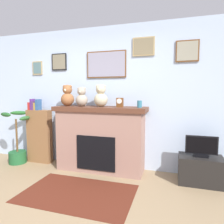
% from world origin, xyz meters
% --- Properties ---
extents(back_wall, '(5.20, 0.15, 2.60)m').
position_xyz_m(back_wall, '(0.00, 2.00, 1.31)').
color(back_wall, silver).
rests_on(back_wall, ground_plane).
extents(fireplace, '(1.65, 0.53, 1.15)m').
position_xyz_m(fireplace, '(0.08, 1.70, 0.58)').
color(fireplace, '#997063').
rests_on(fireplace, ground_plane).
extents(bookshelf, '(0.50, 0.16, 1.27)m').
position_xyz_m(bookshelf, '(-1.24, 1.74, 0.56)').
color(bookshelf, brown).
rests_on(bookshelf, ground_plane).
extents(potted_plant, '(0.53, 0.57, 1.03)m').
position_xyz_m(potted_plant, '(-1.62, 1.55, 0.34)').
color(potted_plant, '#1E592D').
rests_on(potted_plant, ground_plane).
extents(tv_stand, '(0.65, 0.40, 0.43)m').
position_xyz_m(tv_stand, '(1.75, 1.64, 0.21)').
color(tv_stand, black).
rests_on(tv_stand, ground_plane).
extents(television, '(0.46, 0.14, 0.32)m').
position_xyz_m(television, '(1.75, 1.64, 0.57)').
color(television, black).
rests_on(television, tv_stand).
extents(area_rug, '(1.55, 0.98, 0.01)m').
position_xyz_m(area_rug, '(0.08, 0.79, 0.00)').
color(area_rug, '#552215').
rests_on(area_rug, ground_plane).
extents(candle_jar, '(0.08, 0.08, 0.12)m').
position_xyz_m(candle_jar, '(0.78, 1.69, 1.21)').
color(candle_jar, teal).
rests_on(candle_jar, fireplace).
extents(mantel_clock, '(0.11, 0.08, 0.16)m').
position_xyz_m(mantel_clock, '(0.45, 1.68, 1.23)').
color(mantel_clock, brown).
rests_on(mantel_clock, fireplace).
extents(teddy_bear_cream, '(0.24, 0.24, 0.39)m').
position_xyz_m(teddy_bear_cream, '(-0.55, 1.68, 1.33)').
color(teddy_bear_cream, '#935B35').
rests_on(teddy_bear_cream, fireplace).
extents(teddy_bear_grey, '(0.21, 0.21, 0.35)m').
position_xyz_m(teddy_bear_grey, '(-0.26, 1.68, 1.31)').
color(teddy_bear_grey, '#A39684').
rests_on(teddy_bear_grey, fireplace).
extents(teddy_bear_brown, '(0.24, 0.24, 0.39)m').
position_xyz_m(teddy_bear_brown, '(0.10, 1.68, 1.33)').
color(teddy_bear_brown, '#BEB493').
rests_on(teddy_bear_brown, fireplace).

